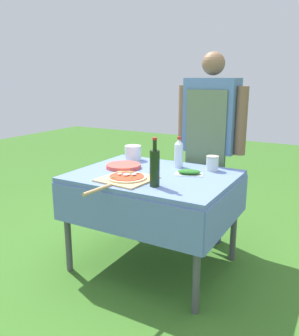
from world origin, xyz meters
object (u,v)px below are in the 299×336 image
person_cook (210,134)px  herb_container (189,172)px  water_bottle (179,153)px  prep_table (153,186)px  plate_stack (124,166)px  mixing_tub (133,153)px  oil_bottle (155,167)px  pizza_on_peel (125,178)px  sauce_jar (212,164)px

person_cook → herb_container: person_cook is taller
person_cook → water_bottle: person_cook is taller
prep_table → plate_stack: size_ratio=4.25×
water_bottle → herb_container: bearing=-45.4°
water_bottle → mixing_tub: (-0.45, 0.04, -0.05)m
prep_table → water_bottle: (0.07, 0.28, 0.21)m
oil_bottle → mixing_tub: 0.79m
oil_bottle → water_bottle: size_ratio=1.32×
pizza_on_peel → mixing_tub: mixing_tub is taller
plate_stack → prep_table: bearing=-7.3°
pizza_on_peel → herb_container: (0.32, 0.36, 0.01)m
person_cook → plate_stack: size_ratio=5.96×
pizza_on_peel → sauce_jar: 0.70m
oil_bottle → pizza_on_peel: bearing=175.4°
person_cook → sauce_jar: 0.39m
plate_stack → oil_bottle: bearing=-34.1°
prep_table → water_bottle: size_ratio=4.80×
pizza_on_peel → person_cook: bearing=77.2°
herb_container → sauce_jar: sauce_jar is taller
oil_bottle → herb_container: (0.08, 0.37, -0.11)m
oil_bottle → water_bottle: bearing=98.6°
prep_table → mixing_tub: (-0.38, 0.31, 0.15)m
herb_container → plate_stack: herb_container is taller
pizza_on_peel → mixing_tub: 0.63m
oil_bottle → person_cook: bearing=87.1°
water_bottle → sauce_jar: size_ratio=2.15×
pizza_on_peel → sauce_jar: bearing=57.6°
pizza_on_peel → herb_container: 0.48m
prep_table → person_cook: 0.73m
oil_bottle → plate_stack: oil_bottle is taller
sauce_jar → mixing_tub: bearing=179.6°
person_cook → herb_container: 0.56m
mixing_tub → sauce_jar: size_ratio=1.26×
pizza_on_peel → sauce_jar: sauce_jar is taller
oil_bottle → water_bottle: oil_bottle is taller
plate_stack → water_bottle: bearing=33.4°
prep_table → herb_container: (0.24, 0.11, 0.11)m
person_cook → herb_container: size_ratio=7.24×
oil_bottle → mixing_tub: size_ratio=2.27×
water_bottle → plate_stack: bearing=-146.6°
person_cook → mixing_tub: person_cook is taller
pizza_on_peel → herb_container: size_ratio=2.67×
person_cook → sauce_jar: person_cook is taller
prep_table → mixing_tub: mixing_tub is taller
pizza_on_peel → herb_container: bearing=53.0°
pizza_on_peel → plate_stack: pizza_on_peel is taller
prep_table → sauce_jar: sauce_jar is taller
prep_table → plate_stack: plate_stack is taller
prep_table → plate_stack: 0.31m
pizza_on_peel → sauce_jar: size_ratio=5.35×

